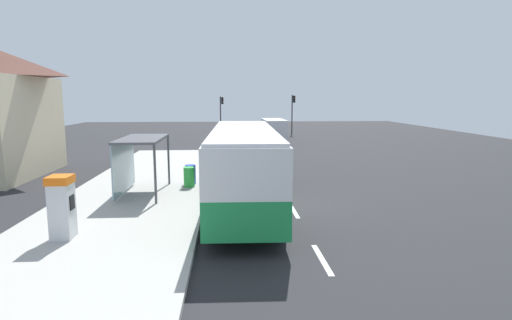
{
  "coord_description": "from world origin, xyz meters",
  "views": [
    {
      "loc": [
        -2.31,
        -16.7,
        4.44
      ],
      "look_at": [
        -1.0,
        2.57,
        1.5
      ],
      "focal_mm": 28.95,
      "sensor_mm": 36.0,
      "label": 1
    }
  ],
  "objects_px": {
    "recycling_bin_blue": "(190,174)",
    "traffic_light_far_side": "(221,109)",
    "recycling_bin_green": "(189,177)",
    "bus_shelter": "(135,151)",
    "bus": "(243,163)",
    "traffic_light_near_side": "(293,108)",
    "sedan_near": "(270,131)",
    "white_van": "(274,129)",
    "ticket_machine": "(62,207)"
  },
  "relations": [
    {
      "from": "sedan_near",
      "to": "recycling_bin_green",
      "type": "height_order",
      "value": "sedan_near"
    },
    {
      "from": "white_van",
      "to": "sedan_near",
      "type": "xyz_separation_m",
      "value": [
        0.1,
        4.67,
        -0.55
      ]
    },
    {
      "from": "white_van",
      "to": "ticket_machine",
      "type": "height_order",
      "value": "white_van"
    },
    {
      "from": "traffic_light_near_side",
      "to": "traffic_light_far_side",
      "type": "xyz_separation_m",
      "value": [
        -8.6,
        0.8,
        -0.11
      ]
    },
    {
      "from": "bus",
      "to": "traffic_light_near_side",
      "type": "relative_size",
      "value": 2.34
    },
    {
      "from": "sedan_near",
      "to": "traffic_light_near_side",
      "type": "relative_size",
      "value": 0.94
    },
    {
      "from": "recycling_bin_blue",
      "to": "traffic_light_far_side",
      "type": "xyz_separation_m",
      "value": [
        1.11,
        29.98,
        2.4
      ]
    },
    {
      "from": "ticket_machine",
      "to": "bus_shelter",
      "type": "xyz_separation_m",
      "value": [
        0.93,
        5.94,
        0.93
      ]
    },
    {
      "from": "white_van",
      "to": "traffic_light_far_side",
      "type": "xyz_separation_m",
      "value": [
        -5.29,
        9.94,
        1.71
      ]
    },
    {
      "from": "ticket_machine",
      "to": "sedan_near",
      "type": "bearing_deg",
      "value": 73.5
    },
    {
      "from": "bus",
      "to": "ticket_machine",
      "type": "bearing_deg",
      "value": -145.81
    },
    {
      "from": "bus",
      "to": "traffic_light_far_side",
      "type": "bearing_deg",
      "value": 92.33
    },
    {
      "from": "recycling_bin_green",
      "to": "traffic_light_near_side",
      "type": "bearing_deg",
      "value": 72.01
    },
    {
      "from": "white_van",
      "to": "ticket_machine",
      "type": "xyz_separation_m",
      "value": [
        -9.55,
        -27.89,
        -0.17
      ]
    },
    {
      "from": "bus",
      "to": "traffic_light_near_side",
      "type": "bearing_deg",
      "value": 77.74
    },
    {
      "from": "bus",
      "to": "traffic_light_near_side",
      "type": "xyz_separation_m",
      "value": [
        7.21,
        33.21,
        1.32
      ]
    },
    {
      "from": "recycling_bin_green",
      "to": "ticket_machine",
      "type": "bearing_deg",
      "value": -113.72
    },
    {
      "from": "bus",
      "to": "recycling_bin_blue",
      "type": "bearing_deg",
      "value": 121.69
    },
    {
      "from": "bus",
      "to": "traffic_light_far_side",
      "type": "distance_m",
      "value": 34.06
    },
    {
      "from": "sedan_near",
      "to": "traffic_light_near_side",
      "type": "bearing_deg",
      "value": 54.38
    },
    {
      "from": "white_van",
      "to": "bus_shelter",
      "type": "height_order",
      "value": "bus_shelter"
    },
    {
      "from": "recycling_bin_blue",
      "to": "bus",
      "type": "bearing_deg",
      "value": -58.31
    },
    {
      "from": "ticket_machine",
      "to": "traffic_light_far_side",
      "type": "distance_m",
      "value": 38.12
    },
    {
      "from": "bus",
      "to": "bus_shelter",
      "type": "height_order",
      "value": "bus"
    },
    {
      "from": "bus",
      "to": "sedan_near",
      "type": "distance_m",
      "value": 29.04
    },
    {
      "from": "bus_shelter",
      "to": "recycling_bin_green",
      "type": "bearing_deg",
      "value": 28.83
    },
    {
      "from": "ticket_machine",
      "to": "bus",
      "type": "bearing_deg",
      "value": 34.19
    },
    {
      "from": "bus",
      "to": "white_van",
      "type": "relative_size",
      "value": 2.11
    },
    {
      "from": "recycling_bin_blue",
      "to": "traffic_light_near_side",
      "type": "height_order",
      "value": "traffic_light_near_side"
    },
    {
      "from": "traffic_light_near_side",
      "to": "bus_shelter",
      "type": "distance_m",
      "value": 33.32
    },
    {
      "from": "traffic_light_near_side",
      "to": "bus_shelter",
      "type": "relative_size",
      "value": 1.18
    },
    {
      "from": "bus",
      "to": "ticket_machine",
      "type": "relative_size",
      "value": 5.7
    },
    {
      "from": "recycling_bin_blue",
      "to": "white_van",
      "type": "bearing_deg",
      "value": 72.28
    },
    {
      "from": "bus",
      "to": "sedan_near",
      "type": "bearing_deg",
      "value": 82.05
    },
    {
      "from": "white_van",
      "to": "recycling_bin_blue",
      "type": "xyz_separation_m",
      "value": [
        -6.4,
        -20.03,
        -0.69
      ]
    },
    {
      "from": "ticket_machine",
      "to": "recycling_bin_green",
      "type": "xyz_separation_m",
      "value": [
        3.15,
        7.16,
        -0.52
      ]
    },
    {
      "from": "bus",
      "to": "sedan_near",
      "type": "height_order",
      "value": "bus"
    },
    {
      "from": "ticket_machine",
      "to": "recycling_bin_green",
      "type": "distance_m",
      "value": 7.84
    },
    {
      "from": "bus",
      "to": "bus_shelter",
      "type": "xyz_separation_m",
      "value": [
        -4.7,
        2.11,
        0.25
      ]
    },
    {
      "from": "sedan_near",
      "to": "recycling_bin_green",
      "type": "relative_size",
      "value": 4.69
    },
    {
      "from": "recycling_bin_green",
      "to": "bus_shelter",
      "type": "distance_m",
      "value": 2.91
    },
    {
      "from": "sedan_near",
      "to": "ticket_machine",
      "type": "bearing_deg",
      "value": -106.5
    },
    {
      "from": "white_van",
      "to": "bus_shelter",
      "type": "relative_size",
      "value": 1.31
    },
    {
      "from": "recycling_bin_green",
      "to": "recycling_bin_blue",
      "type": "relative_size",
      "value": 1.0
    },
    {
      "from": "bus",
      "to": "sedan_near",
      "type": "xyz_separation_m",
      "value": [
        4.01,
        28.74,
        -1.05
      ]
    },
    {
      "from": "bus",
      "to": "sedan_near",
      "type": "relative_size",
      "value": 2.48
    },
    {
      "from": "recycling_bin_green",
      "to": "traffic_light_far_side",
      "type": "distance_m",
      "value": 30.79
    },
    {
      "from": "sedan_near",
      "to": "recycling_bin_blue",
      "type": "xyz_separation_m",
      "value": [
        -6.5,
        -24.71,
        -0.14
      ]
    },
    {
      "from": "recycling_bin_blue",
      "to": "traffic_light_near_side",
      "type": "distance_m",
      "value": 30.85
    },
    {
      "from": "recycling_bin_green",
      "to": "traffic_light_near_side",
      "type": "xyz_separation_m",
      "value": [
        9.7,
        29.88,
        2.5
      ]
    }
  ]
}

